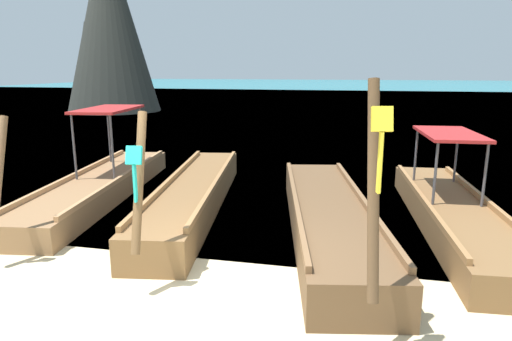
{
  "coord_description": "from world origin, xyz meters",
  "views": [
    {
      "loc": [
        1.86,
        -4.82,
        2.96
      ],
      "look_at": [
        0.0,
        3.51,
        1.02
      ],
      "focal_mm": 31.55,
      "sensor_mm": 36.0,
      "label": 1
    }
  ],
  "objects_px": {
    "longtail_boat_pink_ribbon": "(99,185)",
    "longtail_boat_turquoise_ribbon": "(194,195)",
    "longtail_boat_red_ribbon": "(454,213)",
    "longtail_boat_yellow_ribbon": "(328,217)",
    "karst_rock": "(107,25)"
  },
  "relations": [
    {
      "from": "longtail_boat_pink_ribbon",
      "to": "longtail_boat_turquoise_ribbon",
      "type": "xyz_separation_m",
      "value": [
        2.45,
        -0.3,
        -0.0
      ]
    },
    {
      "from": "longtail_boat_pink_ribbon",
      "to": "longtail_boat_red_ribbon",
      "type": "bearing_deg",
      "value": -3.31
    },
    {
      "from": "longtail_boat_yellow_ribbon",
      "to": "karst_rock",
      "type": "bearing_deg",
      "value": 127.68
    },
    {
      "from": "longtail_boat_yellow_ribbon",
      "to": "longtail_boat_turquoise_ribbon",
      "type": "bearing_deg",
      "value": 162.07
    },
    {
      "from": "longtail_boat_turquoise_ribbon",
      "to": "longtail_boat_red_ribbon",
      "type": "distance_m",
      "value": 5.2
    },
    {
      "from": "longtail_boat_pink_ribbon",
      "to": "longtail_boat_red_ribbon",
      "type": "xyz_separation_m",
      "value": [
        7.66,
        -0.44,
        0.0
      ]
    },
    {
      "from": "longtail_boat_pink_ribbon",
      "to": "longtail_boat_yellow_ribbon",
      "type": "height_order",
      "value": "longtail_boat_yellow_ribbon"
    },
    {
      "from": "longtail_boat_pink_ribbon",
      "to": "longtail_boat_turquoise_ribbon",
      "type": "height_order",
      "value": "longtail_boat_turquoise_ribbon"
    },
    {
      "from": "longtail_boat_pink_ribbon",
      "to": "karst_rock",
      "type": "bearing_deg",
      "value": 119.03
    },
    {
      "from": "longtail_boat_yellow_ribbon",
      "to": "karst_rock",
      "type": "relative_size",
      "value": 0.56
    },
    {
      "from": "longtail_boat_red_ribbon",
      "to": "karst_rock",
      "type": "bearing_deg",
      "value": 132.38
    },
    {
      "from": "longtail_boat_turquoise_ribbon",
      "to": "longtail_boat_red_ribbon",
      "type": "relative_size",
      "value": 1.05
    },
    {
      "from": "longtail_boat_turquoise_ribbon",
      "to": "longtail_boat_yellow_ribbon",
      "type": "bearing_deg",
      "value": -17.93
    },
    {
      "from": "longtail_boat_yellow_ribbon",
      "to": "longtail_boat_red_ribbon",
      "type": "bearing_deg",
      "value": 19.37
    },
    {
      "from": "longtail_boat_yellow_ribbon",
      "to": "karst_rock",
      "type": "distance_m",
      "value": 27.79
    }
  ]
}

